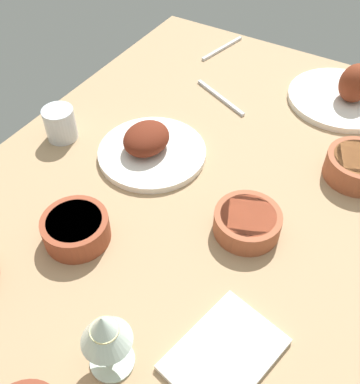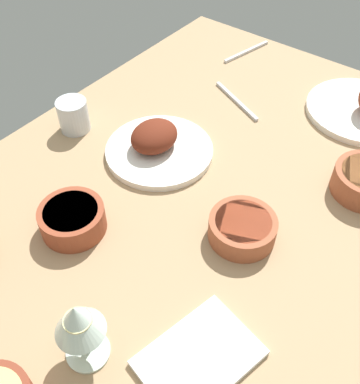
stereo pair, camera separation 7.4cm
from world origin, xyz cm
name	(u,v)px [view 1 (the left image)]	position (x,y,z in cm)	size (l,w,h in cm)	color
dining_table	(180,205)	(0.00, 0.00, 2.00)	(140.00, 90.00, 4.00)	tan
plate_far_side	(346,93)	(51.03, -18.96, 6.78)	(27.16, 27.16, 11.03)	white
plate_near_viewer	(150,147)	(8.27, 12.90, 6.24)	(24.48, 24.48, 7.28)	white
bowl_onions	(76,228)	(-18.74, 11.58, 6.85)	(12.66, 12.66, 5.22)	brown
bowl_soup	(358,166)	(25.35, -29.08, 7.00)	(13.71, 13.71, 5.52)	#A35133
bowl_sauce	(247,222)	(-0.52, -15.31, 6.55)	(12.93, 12.93, 4.63)	#A35133
wine_glass	(105,332)	(-34.76, -8.62, 13.93)	(7.60, 7.60, 14.00)	silver
water_tumbler	(60,124)	(2.88, 34.19, 7.88)	(7.23, 7.23, 7.76)	silver
folded_napkin	(224,354)	(-25.06, -23.08, 4.60)	(18.04, 12.80, 1.20)	white
fork_loose	(222,48)	(58.76, 20.34, 4.40)	(17.72, 0.90, 0.80)	silver
spoon_loose	(220,97)	(35.90, 9.21, 4.40)	(18.54, 0.90, 0.80)	silver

